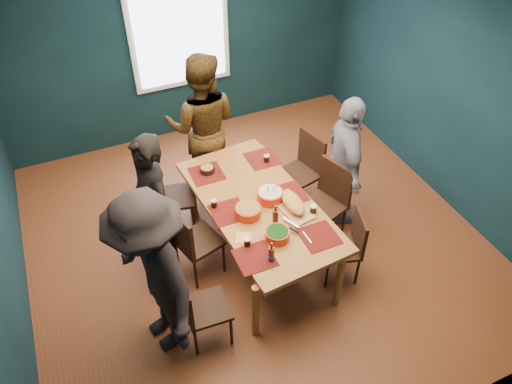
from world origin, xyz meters
TOP-DOWN VIEW (x-y plane):
  - room at (0.00, 0.27)m, footprint 5.01×5.01m
  - dining_table at (-0.04, -0.22)m, footprint 1.21×2.14m
  - chair_left_far at (-0.84, 0.60)m, footprint 0.51×0.51m
  - chair_left_mid at (-0.80, -0.21)m, footprint 0.52×0.52m
  - chair_left_near at (-0.99, -0.99)m, footprint 0.42×0.42m
  - chair_right_far at (0.83, 0.39)m, footprint 0.52×0.52m
  - chair_right_mid at (0.81, -0.22)m, footprint 0.56×0.56m
  - chair_right_near at (0.70, -0.85)m, footprint 0.47×0.47m
  - person_far_left at (-1.08, 0.07)m, footprint 0.53×0.69m
  - person_back at (-0.18, 1.14)m, footprint 1.11×1.01m
  - person_right at (1.10, -0.05)m, footprint 0.66×1.04m
  - person_near_left at (-1.31, -0.83)m, footprint 0.91×1.29m
  - bowl_salad at (-0.21, -0.34)m, footprint 0.26×0.26m
  - bowl_dumpling at (0.09, -0.22)m, footprint 0.27×0.27m
  - bowl_herbs at (-0.08, -0.75)m, footprint 0.24×0.24m
  - cutting_board at (0.24, -0.43)m, footprint 0.34×0.64m
  - small_bowl at (-0.36, 0.48)m, footprint 0.17×0.17m
  - beer_bottle_a at (-0.25, -0.97)m, footprint 0.06×0.06m
  - beer_bottle_b at (-0.01, -0.55)m, footprint 0.06×0.06m
  - cola_glass_a at (-0.38, -0.72)m, footprint 0.07×0.07m
  - cola_glass_b at (0.40, -0.58)m, footprint 0.07×0.07m
  - cola_glass_c at (0.32, 0.38)m, footprint 0.07×0.07m
  - cola_glass_d at (-0.49, -0.09)m, footprint 0.07×0.07m
  - napkin_a at (0.30, -0.14)m, footprint 0.14×0.14m
  - napkin_b at (-0.38, -0.61)m, footprint 0.20×0.20m
  - napkin_c at (0.29, -0.92)m, footprint 0.16×0.16m

SIDE VIEW (x-z plane):
  - chair_right_near at x=0.70m, z-range 0.07..0.91m
  - chair_left_near at x=-0.99m, z-range 0.07..0.96m
  - chair_left_mid at x=-0.80m, z-range 0.08..1.01m
  - chair_left_far at x=-0.84m, z-range 0.08..1.02m
  - chair_right_far at x=0.83m, z-range 0.08..1.04m
  - chair_right_mid at x=0.81m, z-range 0.08..1.05m
  - dining_table at x=-0.04m, z-range 0.32..1.10m
  - napkin_a at x=0.30m, z-range 0.78..0.78m
  - napkin_c at x=0.29m, z-range 0.78..0.78m
  - napkin_b at x=-0.38m, z-range 0.78..0.79m
  - small_bowl at x=-0.36m, z-range 0.78..0.85m
  - person_right at x=1.10m, z-range 0.00..1.65m
  - cola_glass_c at x=0.32m, z-range 0.79..0.88m
  - cola_glass_d at x=-0.49m, z-range 0.79..0.88m
  - cola_glass_a at x=-0.38m, z-range 0.79..0.88m
  - bowl_herbs at x=-0.08m, z-range 0.78..0.89m
  - cola_glass_b at x=0.40m, z-range 0.79..0.89m
  - bowl_salad at x=-0.21m, z-range 0.78..0.89m
  - bowl_dumpling at x=0.09m, z-range 0.71..0.97m
  - cutting_board at x=0.24m, z-range 0.78..0.91m
  - person_far_left at x=-1.08m, z-range 0.00..1.69m
  - beer_bottle_a at x=-0.25m, z-range 0.75..0.98m
  - beer_bottle_b at x=-0.01m, z-range 0.76..0.99m
  - person_near_left at x=-1.31m, z-range 0.00..1.82m
  - person_back at x=-0.18m, z-range 0.00..1.86m
  - room at x=0.00m, z-range 0.01..2.73m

